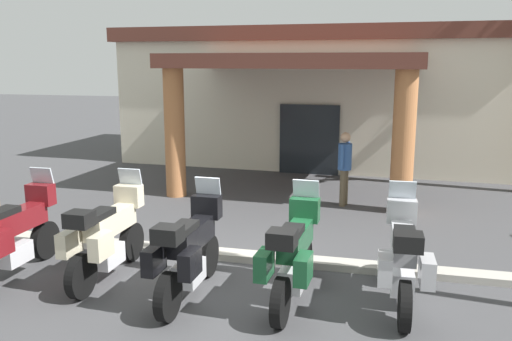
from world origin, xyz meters
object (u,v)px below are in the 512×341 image
(motorcycle_maroon, at_px, (12,234))
(motel_building, at_px, (324,94))
(motorcycle_cream, at_px, (106,236))
(motorcycle_silver, at_px, (403,258))
(motorcycle_black, at_px, (189,251))
(motorcycle_green, at_px, (293,255))
(pedestrian, at_px, (345,163))

(motorcycle_maroon, bearing_deg, motel_building, -16.50)
(motorcycle_cream, height_order, motorcycle_silver, same)
(motorcycle_cream, bearing_deg, motorcycle_maroon, 101.16)
(motorcycle_maroon, xyz_separation_m, motorcycle_cream, (1.49, 0.28, 0.00))
(motorcycle_black, bearing_deg, motorcycle_green, -82.10)
(motel_building, relative_size, motorcycle_maroon, 6.06)
(motorcycle_maroon, xyz_separation_m, pedestrian, (4.75, 5.54, 0.32))
(motel_building, distance_m, motorcycle_silver, 11.63)
(motel_building, distance_m, motorcycle_cream, 11.66)
(motel_building, distance_m, pedestrian, 6.36)
(motel_building, bearing_deg, motorcycle_cream, -97.99)
(motel_building, bearing_deg, motorcycle_maroon, -104.69)
(motorcycle_cream, relative_size, pedestrian, 1.26)
(motorcycle_black, relative_size, motorcycle_green, 1.00)
(motorcycle_black, distance_m, motorcycle_silver, 3.02)
(motorcycle_silver, bearing_deg, motel_building, 10.44)
(motorcycle_maroon, relative_size, motorcycle_black, 1.00)
(motorcycle_cream, bearing_deg, pedestrian, -31.10)
(motorcycle_green, bearing_deg, motorcycle_black, 99.40)
(motorcycle_maroon, distance_m, pedestrian, 7.30)
(motorcycle_black, height_order, pedestrian, pedestrian)
(motorcycle_cream, bearing_deg, motorcycle_black, -101.99)
(motorcycle_black, bearing_deg, motel_building, -1.64)
(pedestrian, bearing_deg, motorcycle_silver, -62.95)
(motorcycle_maroon, xyz_separation_m, motorcycle_silver, (5.97, 0.39, 0.00))
(motorcycle_black, xyz_separation_m, motorcycle_green, (1.49, 0.18, 0.00))
(pedestrian, bearing_deg, motorcycle_black, -93.77)
(motorcycle_black, height_order, motorcycle_green, same)
(motorcycle_green, bearing_deg, motorcycle_silver, -77.30)
(motorcycle_green, relative_size, motorcycle_silver, 1.00)
(motorcycle_maroon, distance_m, motorcycle_green, 4.48)
(motel_building, bearing_deg, pedestrian, -76.49)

